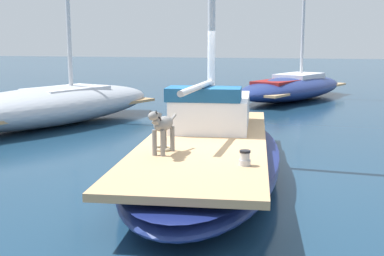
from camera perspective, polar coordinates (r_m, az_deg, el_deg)
ground_plane at (r=8.68m, az=1.60°, el=-5.45°), size 120.00×120.00×0.00m
sailboat_main at (r=8.60m, az=1.61°, el=-3.30°), size 3.31×7.47×0.66m
cabin_house at (r=9.57m, az=2.27°, el=2.14°), size 1.64×2.36×0.84m
dog_grey at (r=7.29m, az=-3.47°, el=0.25°), size 0.28×0.94×0.70m
deck_winch at (r=6.69m, az=6.14°, el=-3.52°), size 0.16×0.16×0.21m
coiled_rope at (r=7.64m, az=-3.36°, el=-2.34°), size 0.32×0.32×0.04m
moored_boat_far_astern at (r=20.14m, az=11.56°, el=4.68°), size 5.10×7.70×7.68m
moored_boat_port_side at (r=14.29m, az=-16.00°, el=2.60°), size 4.94×7.87×7.81m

